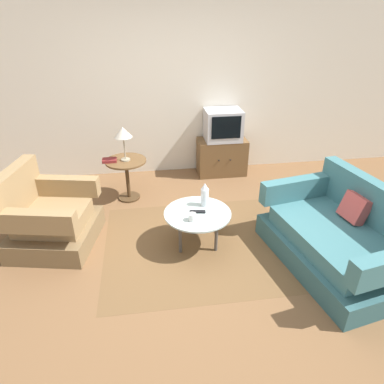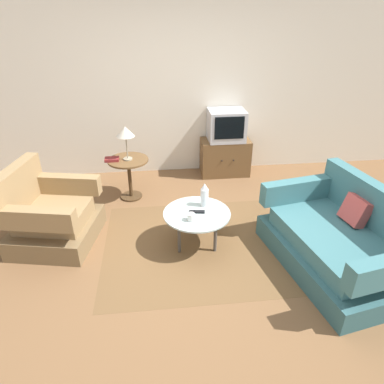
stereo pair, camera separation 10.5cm
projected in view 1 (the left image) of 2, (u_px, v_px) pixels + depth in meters
name	position (u px, v px, depth m)	size (l,w,h in m)	color
ground_plane	(197.00, 254.00, 3.78)	(16.00, 16.00, 0.00)	brown
back_wall	(174.00, 85.00, 5.12)	(9.00, 0.12, 2.70)	beige
area_rug	(197.00, 245.00, 3.92)	(2.07, 1.81, 0.00)	brown
armchair	(48.00, 219.00, 3.82)	(1.01, 1.04, 0.89)	brown
couch	(340.00, 239.00, 3.52)	(1.23, 1.69, 0.85)	#325C60
coffee_table	(197.00, 216.00, 3.73)	(0.73, 0.73, 0.43)	#B2C6C1
side_table	(127.00, 171.00, 4.67)	(0.55, 0.55, 0.58)	brown
tv_stand	(222.00, 157.00, 5.45)	(0.75, 0.42, 0.57)	brown
television	(223.00, 125.00, 5.22)	(0.55, 0.44, 0.46)	#B7B7BC
table_lamp	(123.00, 133.00, 4.41)	(0.23, 0.23, 0.46)	#9E937A
vase	(205.00, 195.00, 3.79)	(0.09, 0.09, 0.28)	white
mug	(193.00, 217.00, 3.56)	(0.12, 0.08, 0.08)	white
tv_remote_dark	(198.00, 212.00, 3.71)	(0.17, 0.07, 0.02)	black
book	(109.00, 160.00, 4.54)	(0.19, 0.14, 0.04)	maroon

